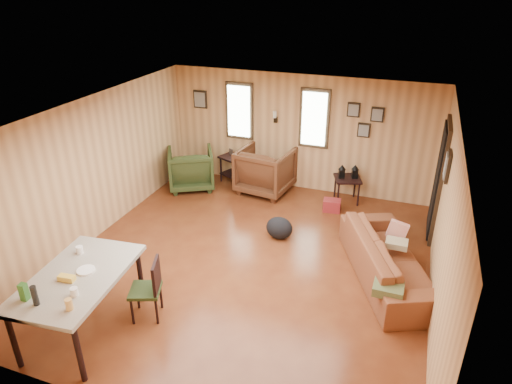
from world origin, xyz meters
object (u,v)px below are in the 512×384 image
at_px(sofa, 390,252).
at_px(end_table, 235,164).
at_px(recliner_green, 191,167).
at_px(dining_table, 77,281).
at_px(side_table, 348,177).
at_px(recliner_brown, 265,168).

relative_size(sofa, end_table, 3.18).
height_order(recliner_green, dining_table, dining_table).
xyz_separation_m(sofa, end_table, (-3.48, 2.47, -0.05)).
bearing_deg(dining_table, side_table, 56.94).
height_order(recliner_brown, end_table, recliner_brown).
relative_size(recliner_green, dining_table, 0.53).
height_order(recliner_green, side_table, recliner_green).
bearing_deg(end_table, recliner_green, -142.90).
bearing_deg(side_table, dining_table, -117.29).
relative_size(recliner_green, end_table, 1.28).
distance_m(sofa, recliner_green, 4.65).
relative_size(recliner_brown, recliner_green, 1.12).
height_order(recliner_brown, dining_table, dining_table).
bearing_deg(recliner_green, recliner_brown, 163.50).
relative_size(sofa, recliner_green, 2.49).
distance_m(sofa, recliner_brown, 3.51).
xyz_separation_m(end_table, dining_table, (-0.04, -4.96, 0.37)).
bearing_deg(recliner_brown, dining_table, 87.69).
distance_m(end_table, dining_table, 4.97).
relative_size(end_table, dining_table, 0.41).
bearing_deg(recliner_green, end_table, -172.06).
bearing_deg(end_table, recliner_brown, -17.11).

